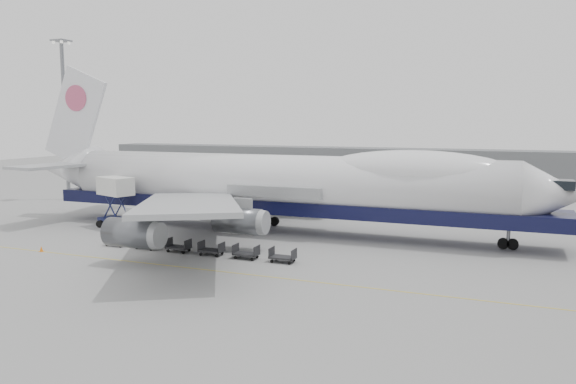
% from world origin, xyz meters
% --- Properties ---
extents(ground, '(260.00, 260.00, 0.00)m').
position_xyz_m(ground, '(0.00, 0.00, 0.00)').
color(ground, gray).
rests_on(ground, ground).
extents(apron_line, '(60.00, 0.15, 0.01)m').
position_xyz_m(apron_line, '(0.00, -6.00, 0.01)').
color(apron_line, gold).
rests_on(apron_line, ground).
extents(hangar, '(110.00, 8.00, 7.00)m').
position_xyz_m(hangar, '(-10.00, 70.00, 3.50)').
color(hangar, slate).
rests_on(hangar, ground).
extents(floodlight_mast, '(2.40, 2.40, 25.43)m').
position_xyz_m(floodlight_mast, '(-42.00, 24.00, 14.27)').
color(floodlight_mast, slate).
rests_on(floodlight_mast, ground).
extents(airliner, '(67.00, 55.30, 19.98)m').
position_xyz_m(airliner, '(0.64, 12.00, 5.62)').
color(airliner, white).
rests_on(airliner, ground).
extents(catering_truck, '(5.37, 4.46, 6.07)m').
position_xyz_m(catering_truck, '(-19.02, 7.17, 3.44)').
color(catering_truck, '#191E4C').
rests_on(catering_truck, ground).
extents(traffic_cone, '(0.38, 0.38, 0.57)m').
position_xyz_m(traffic_cone, '(-17.63, -6.01, 0.27)').
color(traffic_cone, orange).
rests_on(traffic_cone, ground).
extents(dolly_0, '(2.30, 1.35, 1.30)m').
position_xyz_m(dolly_0, '(-12.39, -1.15, 0.53)').
color(dolly_0, '#2D2D30').
rests_on(dolly_0, ground).
extents(dolly_1, '(2.30, 1.35, 1.30)m').
position_xyz_m(dolly_1, '(-8.71, -1.15, 0.53)').
color(dolly_1, '#2D2D30').
rests_on(dolly_1, ground).
extents(dolly_2, '(2.30, 1.35, 1.30)m').
position_xyz_m(dolly_2, '(-5.03, -1.15, 0.53)').
color(dolly_2, '#2D2D30').
rests_on(dolly_2, ground).
extents(dolly_3, '(2.30, 1.35, 1.30)m').
position_xyz_m(dolly_3, '(-1.35, -1.15, 0.53)').
color(dolly_3, '#2D2D30').
rests_on(dolly_3, ground).
extents(dolly_4, '(2.30, 1.35, 1.30)m').
position_xyz_m(dolly_4, '(2.33, -1.15, 0.53)').
color(dolly_4, '#2D2D30').
rests_on(dolly_4, ground).
extents(dolly_5, '(2.30, 1.35, 1.30)m').
position_xyz_m(dolly_5, '(6.01, -1.15, 0.53)').
color(dolly_5, '#2D2D30').
rests_on(dolly_5, ground).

